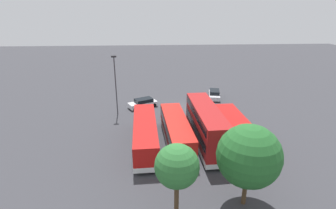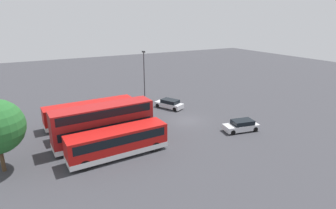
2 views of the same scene
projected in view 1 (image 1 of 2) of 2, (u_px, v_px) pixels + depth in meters
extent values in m
plane|color=#38383D|center=(181.00, 107.00, 42.65)|extent=(140.00, 140.00, 0.00)
cube|color=#B71411|center=(235.00, 129.00, 31.39)|extent=(2.98, 10.40, 2.60)
cube|color=silver|center=(235.00, 137.00, 31.75)|extent=(3.02, 10.44, 0.55)
cube|color=black|center=(236.00, 125.00, 31.18)|extent=(3.01, 9.61, 0.90)
cube|color=black|center=(223.00, 109.00, 36.00)|extent=(2.25, 0.15, 1.10)
cylinder|color=black|center=(217.00, 125.00, 35.16)|extent=(0.35, 1.11, 1.10)
cylinder|color=black|center=(233.00, 124.00, 35.37)|extent=(0.35, 1.11, 1.10)
cylinder|color=black|center=(236.00, 155.00, 28.17)|extent=(0.35, 1.11, 1.10)
cylinder|color=black|center=(257.00, 154.00, 28.39)|extent=(0.35, 1.11, 1.10)
cube|color=#A51919|center=(206.00, 125.00, 30.53)|extent=(3.09, 11.31, 4.20)
cube|color=silver|center=(205.00, 139.00, 31.18)|extent=(3.14, 11.36, 0.55)
cube|color=black|center=(206.00, 127.00, 30.60)|extent=(3.11, 10.52, 0.90)
cube|color=black|center=(207.00, 113.00, 30.01)|extent=(3.11, 10.52, 0.90)
cube|color=black|center=(196.00, 109.00, 35.85)|extent=(2.25, 0.17, 1.10)
cylinder|color=black|center=(189.00, 125.00, 35.00)|extent=(0.35, 1.11, 1.10)
cylinder|color=black|center=(206.00, 125.00, 35.23)|extent=(0.35, 1.11, 1.10)
cylinder|color=black|center=(204.00, 160.00, 27.18)|extent=(0.35, 1.11, 1.10)
cylinder|color=black|center=(226.00, 159.00, 27.41)|extent=(0.35, 1.11, 1.10)
cube|color=red|center=(176.00, 130.00, 31.18)|extent=(3.30, 11.29, 2.60)
cube|color=silver|center=(176.00, 138.00, 31.54)|extent=(3.34, 11.34, 0.55)
cube|color=black|center=(176.00, 125.00, 30.97)|extent=(3.30, 10.50, 0.90)
cube|color=black|center=(170.00, 108.00, 36.17)|extent=(2.25, 0.21, 1.10)
cylinder|color=black|center=(163.00, 124.00, 35.31)|extent=(0.37, 1.12, 1.10)
cylinder|color=black|center=(180.00, 123.00, 35.58)|extent=(0.37, 1.12, 1.10)
cylinder|color=black|center=(172.00, 158.00, 27.56)|extent=(0.37, 1.12, 1.10)
cylinder|color=black|center=(193.00, 157.00, 27.83)|extent=(0.37, 1.12, 1.10)
cube|color=#B71411|center=(145.00, 133.00, 30.51)|extent=(3.02, 11.90, 2.60)
cube|color=silver|center=(145.00, 141.00, 30.87)|extent=(3.06, 11.94, 0.55)
cube|color=black|center=(145.00, 128.00, 30.30)|extent=(3.05, 11.10, 0.90)
cube|color=black|center=(144.00, 109.00, 35.83)|extent=(2.25, 0.15, 1.10)
cylinder|color=black|center=(136.00, 125.00, 34.98)|extent=(0.34, 1.11, 1.10)
cylinder|color=black|center=(153.00, 125.00, 35.20)|extent=(0.34, 1.11, 1.10)
cylinder|color=black|center=(135.00, 164.00, 26.60)|extent=(0.34, 1.11, 1.10)
cylinder|color=black|center=(158.00, 162.00, 26.81)|extent=(0.34, 1.11, 1.10)
cube|color=silver|center=(214.00, 95.00, 46.57)|extent=(2.59, 4.65, 0.70)
cube|color=black|center=(214.00, 92.00, 46.54)|extent=(2.10, 2.90, 0.55)
cylinder|color=black|center=(219.00, 100.00, 45.07)|extent=(0.34, 0.67, 0.64)
cylinder|color=black|center=(210.00, 99.00, 45.26)|extent=(0.34, 0.67, 0.64)
cylinder|color=black|center=(218.00, 94.00, 48.04)|extent=(0.34, 0.67, 0.64)
cylinder|color=black|center=(209.00, 94.00, 48.23)|extent=(0.34, 0.67, 0.64)
cube|color=silver|center=(143.00, 104.00, 42.48)|extent=(4.83, 3.61, 0.70)
cube|color=black|center=(144.00, 100.00, 42.36)|extent=(3.15, 2.67, 0.55)
cylinder|color=black|center=(135.00, 109.00, 41.14)|extent=(0.67, 0.48, 0.64)
cylinder|color=black|center=(131.00, 106.00, 42.44)|extent=(0.67, 0.48, 0.64)
cylinder|color=black|center=(154.00, 105.00, 42.68)|extent=(0.67, 0.48, 0.64)
cylinder|color=black|center=(150.00, 102.00, 43.98)|extent=(0.67, 0.48, 0.64)
cylinder|color=#38383D|center=(116.00, 87.00, 38.58)|extent=(0.16, 0.16, 8.48)
cube|color=#262628|center=(114.00, 56.00, 37.04)|extent=(0.70, 0.30, 0.24)
cylinder|color=#4C3823|center=(176.00, 198.00, 20.32)|extent=(0.36, 0.36, 3.26)
sphere|color=#2D7033|center=(177.00, 166.00, 19.34)|extent=(3.32, 3.32, 3.32)
cylinder|color=#4C3823|center=(245.00, 189.00, 21.62)|extent=(0.36, 0.36, 2.72)
sphere|color=#236028|center=(249.00, 156.00, 20.53)|extent=(5.02, 5.02, 5.02)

